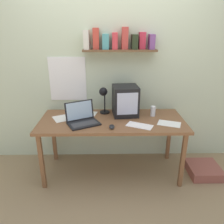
{
  "coord_description": "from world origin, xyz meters",
  "views": [
    {
      "loc": [
        -0.04,
        -2.43,
        1.77
      ],
      "look_at": [
        0.0,
        0.0,
        0.84
      ],
      "focal_mm": 35.0,
      "sensor_mm": 36.0,
      "label": 1
    }
  ],
  "objects": [
    {
      "name": "computer_mouse",
      "position": [
        -0.01,
        -0.24,
        0.76
      ],
      "size": [
        0.06,
        0.11,
        0.03
      ],
      "rotation": [
        0.0,
        0.0,
        -0.01
      ],
      "color": "#232326",
      "rests_on": "corner_desk"
    },
    {
      "name": "corner_desk",
      "position": [
        0.0,
        0.0,
        0.68
      ],
      "size": [
        1.74,
        0.73,
        0.74
      ],
      "color": "brown",
      "rests_on": "ground_plane"
    },
    {
      "name": "loose_paper_near_laptop",
      "position": [
        0.31,
        -0.18,
        0.74
      ],
      "size": [
        0.33,
        0.26,
        0.0
      ],
      "rotation": [
        0.0,
        0.0,
        -0.46
      ],
      "color": "white",
      "rests_on": "corner_desk"
    },
    {
      "name": "floor_cushion",
      "position": [
        1.19,
        -0.08,
        0.06
      ],
      "size": [
        0.39,
        0.39,
        0.12
      ],
      "color": "#945044",
      "rests_on": "ground_plane"
    },
    {
      "name": "back_wall",
      "position": [
        -0.0,
        0.44,
        1.31
      ],
      "size": [
        5.6,
        0.24,
        2.6
      ],
      "color": "beige",
      "rests_on": "ground_plane"
    },
    {
      "name": "printed_handout",
      "position": [
        0.66,
        -0.13,
        0.74
      ],
      "size": [
        0.3,
        0.25,
        0.0
      ],
      "rotation": [
        0.0,
        0.0,
        -0.37
      ],
      "color": "white",
      "rests_on": "corner_desk"
    },
    {
      "name": "crt_monitor",
      "position": [
        0.17,
        0.16,
        0.93
      ],
      "size": [
        0.33,
        0.33,
        0.37
      ],
      "rotation": [
        0.0,
        0.0,
        0.09
      ],
      "color": "black",
      "rests_on": "corner_desk"
    },
    {
      "name": "laptop",
      "position": [
        -0.35,
        -0.09,
        0.8
      ],
      "size": [
        0.43,
        0.39,
        0.24
      ],
      "rotation": [
        0.0,
        0.0,
        0.47
      ],
      "color": "black",
      "rests_on": "corner_desk"
    },
    {
      "name": "open_notebook",
      "position": [
        -0.6,
        0.06,
        0.74
      ],
      "size": [
        0.3,
        0.3,
        0.0
      ],
      "rotation": [
        0.0,
        0.0,
        0.5
      ],
      "color": "white",
      "rests_on": "corner_desk"
    },
    {
      "name": "loose_paper_near_monitor",
      "position": [
        -0.34,
        0.21,
        0.74
      ],
      "size": [
        0.32,
        0.22,
        0.0
      ],
      "rotation": [
        0.0,
        0.0,
        -0.2
      ],
      "color": "silver",
      "rests_on": "corner_desk"
    },
    {
      "name": "desk_lamp",
      "position": [
        -0.1,
        0.19,
        0.99
      ],
      "size": [
        0.13,
        0.18,
        0.35
      ],
      "rotation": [
        0.0,
        0.0,
        -0.23
      ],
      "color": "black",
      "rests_on": "corner_desk"
    },
    {
      "name": "juice_glass",
      "position": [
        0.52,
        0.12,
        0.8
      ],
      "size": [
        0.06,
        0.06,
        0.13
      ],
      "color": "white",
      "rests_on": "corner_desk"
    },
    {
      "name": "ground_plane",
      "position": [
        0.0,
        0.0,
        0.0
      ],
      "size": [
        12.0,
        12.0,
        0.0
      ],
      "primitive_type": "plane",
      "color": "#967D59"
    }
  ]
}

